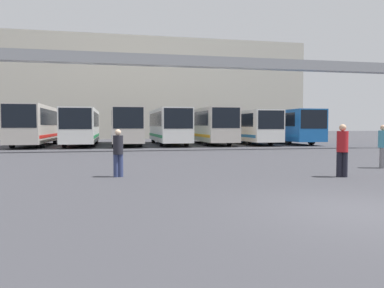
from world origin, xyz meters
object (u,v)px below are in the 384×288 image
(bus_slot_6, at_px, (285,125))
(pedestrian_mid_left, at_px, (383,145))
(bus_slot_0, at_px, (35,123))
(bus_slot_5, at_px, (247,125))
(pedestrian_far_center, at_px, (118,152))
(bus_slot_2, at_px, (126,124))
(bus_slot_4, at_px, (208,124))
(bus_slot_3, at_px, (168,124))
(bus_slot_1, at_px, (82,125))
(pedestrian_near_center, at_px, (342,149))

(bus_slot_6, relative_size, pedestrian_mid_left, 6.20)
(bus_slot_0, height_order, bus_slot_6, bus_slot_0)
(bus_slot_5, xyz_separation_m, pedestrian_far_center, (-12.28, -21.05, -0.91))
(bus_slot_5, bearing_deg, bus_slot_2, 178.79)
(bus_slot_4, relative_size, pedestrian_mid_left, 6.67)
(bus_slot_3, xyz_separation_m, bus_slot_5, (7.56, 0.20, -0.06))
(bus_slot_1, height_order, bus_slot_6, bus_slot_6)
(bus_slot_3, height_order, bus_slot_4, bus_slot_4)
(bus_slot_1, distance_m, pedestrian_far_center, 21.16)
(bus_slot_6, xyz_separation_m, pedestrian_far_center, (-16.05, -20.81, -0.95))
(bus_slot_4, distance_m, bus_slot_5, 3.78)
(bus_slot_5, xyz_separation_m, bus_slot_6, (3.78, -0.23, 0.05))
(bus_slot_4, bearing_deg, bus_slot_5, -2.66)
(bus_slot_0, bearing_deg, bus_slot_6, -0.39)
(bus_slot_1, xyz_separation_m, bus_slot_6, (18.89, -0.14, 0.01))
(bus_slot_2, relative_size, pedestrian_far_center, 7.37)
(bus_slot_3, distance_m, bus_slot_4, 3.80)
(bus_slot_3, relative_size, pedestrian_far_center, 6.82)
(bus_slot_2, xyz_separation_m, bus_slot_6, (15.11, -0.47, -0.04))
(bus_slot_0, distance_m, pedestrian_near_center, 26.51)
(bus_slot_3, distance_m, pedestrian_far_center, 21.39)
(bus_slot_1, height_order, bus_slot_3, bus_slot_3)
(bus_slot_1, relative_size, bus_slot_4, 0.95)
(bus_slot_0, relative_size, bus_slot_3, 1.02)
(pedestrian_mid_left, bearing_deg, bus_slot_4, -151.11)
(bus_slot_0, distance_m, bus_slot_1, 3.78)
(bus_slot_4, relative_size, pedestrian_near_center, 6.60)
(pedestrian_near_center, bearing_deg, bus_slot_0, 146.16)
(pedestrian_mid_left, xyz_separation_m, pedestrian_far_center, (-10.52, -0.46, -0.08))
(bus_slot_1, relative_size, pedestrian_near_center, 6.29)
(bus_slot_6, distance_m, pedestrian_near_center, 24.03)
(bus_slot_3, relative_size, pedestrian_near_center, 6.17)
(bus_slot_1, xyz_separation_m, bus_slot_3, (7.56, -0.11, 0.03))
(pedestrian_far_center, bearing_deg, pedestrian_near_center, -18.06)
(bus_slot_0, height_order, bus_slot_1, bus_slot_0)
(bus_slot_2, distance_m, bus_slot_5, 11.34)
(pedestrian_near_center, bearing_deg, pedestrian_mid_left, 56.85)
(bus_slot_2, height_order, bus_slot_6, bus_slot_2)
(bus_slot_4, height_order, bus_slot_5, bus_slot_4)
(bus_slot_5, relative_size, pedestrian_near_center, 6.40)
(bus_slot_1, bearing_deg, bus_slot_3, -0.82)
(bus_slot_3, xyz_separation_m, pedestrian_far_center, (-4.72, -20.84, -0.97))
(bus_slot_4, relative_size, bus_slot_5, 1.03)
(bus_slot_0, relative_size, bus_slot_6, 1.03)
(pedestrian_mid_left, bearing_deg, bus_slot_3, -140.78)
(bus_slot_3, xyz_separation_m, bus_slot_6, (11.33, -0.03, -0.02))
(bus_slot_1, relative_size, pedestrian_mid_left, 6.36)
(bus_slot_3, height_order, bus_slot_5, bus_slot_3)
(pedestrian_near_center, bearing_deg, pedestrian_far_center, -167.61)
(bus_slot_5, distance_m, bus_slot_6, 3.79)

